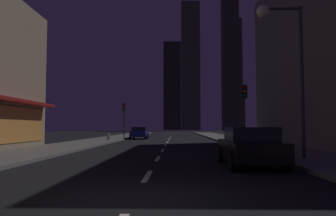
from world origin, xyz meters
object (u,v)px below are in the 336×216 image
object	(u,v)px
car_parked_far	(139,133)
traffic_light_near_right	(244,101)
car_parked_near	(250,146)
street_lamp_right	(282,43)
fire_hydrant_far_left	(108,137)
traffic_light_far_left	(124,113)

from	to	relation	value
car_parked_far	traffic_light_near_right	xyz separation A→B (m)	(9.10, -16.47, 2.45)
car_parked_near	street_lamp_right	world-z (taller)	street_lamp_right
fire_hydrant_far_left	car_parked_near	bearing A→B (deg)	-63.97
car_parked_far	traffic_light_far_left	bearing A→B (deg)	175.09
fire_hydrant_far_left	traffic_light_near_right	world-z (taller)	traffic_light_near_right
traffic_light_near_right	traffic_light_far_left	world-z (taller)	same
car_parked_far	traffic_light_near_right	bearing A→B (deg)	-61.08
traffic_light_far_left	car_parked_near	bearing A→B (deg)	-70.90
car_parked_near	fire_hydrant_far_left	world-z (taller)	car_parked_near
traffic_light_near_right	fire_hydrant_far_left	bearing A→B (deg)	139.29
car_parked_far	street_lamp_right	world-z (taller)	street_lamp_right
car_parked_near	street_lamp_right	bearing A→B (deg)	40.90
traffic_light_near_right	car_parked_far	bearing A→B (deg)	118.92
car_parked_near	car_parked_far	world-z (taller)	same
street_lamp_right	car_parked_near	bearing A→B (deg)	-139.10
car_parked_near	car_parked_far	distance (m)	27.09
fire_hydrant_far_left	traffic_light_near_right	bearing A→B (deg)	-40.71
traffic_light_near_right	street_lamp_right	bearing A→B (deg)	-90.85
car_parked_far	traffic_light_far_left	xyz separation A→B (m)	(-1.90, 0.16, 2.45)
car_parked_near	traffic_light_near_right	distance (m)	10.12
car_parked_near	traffic_light_far_left	world-z (taller)	traffic_light_far_left
car_parked_near	fire_hydrant_far_left	bearing A→B (deg)	116.03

